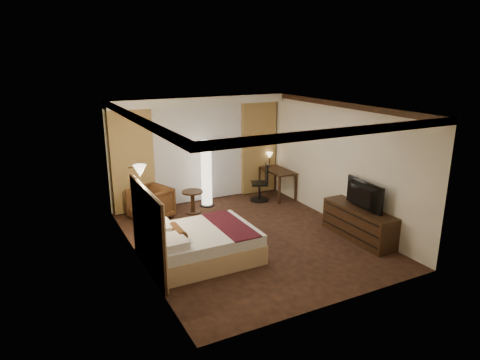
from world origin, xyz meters
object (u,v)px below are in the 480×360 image
side_table (193,202)px  desk (277,183)px  floor_lamp (206,173)px  dresser (359,223)px  bed (202,245)px  armchair (150,202)px  office_chair (259,182)px  television (360,193)px

side_table → desk: bearing=2.7°
floor_lamp → dresser: bearing=-58.9°
bed → armchair: bearing=96.7°
dresser → office_chair: bearing=101.6°
dresser → armchair: bearing=139.2°
desk → armchair: bearing=-179.1°
bed → office_chair: (2.60, 2.41, 0.21)m
bed → dresser: size_ratio=1.13×
dresser → desk: bearing=90.9°
desk → dresser: (0.05, -3.08, -0.04)m
floor_lamp → office_chair: bearing=-10.9°
side_table → dresser: 3.87m
floor_lamp → desk: (1.93, -0.21, -0.46)m
television → dresser: bearing=-84.8°
side_table → office_chair: (1.87, 0.07, 0.22)m
side_table → desk: size_ratio=0.49×
bed → dresser: dresser is taller
dresser → television: size_ratio=1.58×
bed → television: television is taller
armchair → desk: bearing=70.0°
desk → television: bearing=-89.6°
floor_lamp → bed: bearing=-114.8°
side_table → dresser: (2.49, -2.96, 0.06)m
armchair → bed: bearing=-14.3°
office_chair → television: size_ratio=0.92×
side_table → desk: 2.45m
bed → side_table: (0.73, 2.34, -0.01)m
armchair → floor_lamp: (1.51, 0.27, 0.42)m
bed → armchair: size_ratio=2.33×
floor_lamp → desk: floor_lamp is taller
bed → armchair: 2.42m
armchair → dresser: 4.62m
desk → television: 3.13m
side_table → floor_lamp: 0.83m
dresser → floor_lamp: bearing=121.1°
bed → side_table: size_ratio=3.54×
side_table → floor_lamp: (0.51, 0.33, 0.56)m
dresser → television: bearing=180.0°
side_table → desk: desk is taller
dresser → television: (-0.03, 0.00, 0.65)m
office_chair → dresser: bearing=-54.4°
desk → office_chair: bearing=-175.0°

